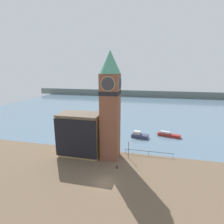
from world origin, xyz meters
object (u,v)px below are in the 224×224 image
object	(u,v)px
clock_tower	(110,104)
pier_building	(80,134)
boat_near	(139,135)
mooring_bollard_near	(117,167)
boat_far	(168,135)
lamp_post	(129,146)

from	to	relation	value
clock_tower	pier_building	world-z (taller)	clock_tower
clock_tower	boat_near	world-z (taller)	clock_tower
clock_tower	mooring_bollard_near	bearing A→B (deg)	-61.51
pier_building	boat_far	world-z (taller)	pier_building
mooring_bollard_near	lamp_post	size ratio (longest dim) A/B	0.18
clock_tower	lamp_post	xyz separation A→B (m)	(4.33, 0.51, -10.15)
clock_tower	boat_near	size ratio (longest dim) A/B	4.60
boat_near	boat_far	bearing A→B (deg)	30.07
pier_building	boat_near	size ratio (longest dim) A/B	1.95
pier_building	lamp_post	xyz separation A→B (m)	(11.88, 0.69, -2.29)
clock_tower	mooring_bollard_near	size ratio (longest dim) A/B	31.80
pier_building	boat_near	bearing A→B (deg)	47.01
mooring_bollard_near	clock_tower	bearing A→B (deg)	118.49
lamp_post	mooring_bollard_near	bearing A→B (deg)	-108.27
clock_tower	pier_building	bearing A→B (deg)	-178.64
pier_building	mooring_bollard_near	world-z (taller)	pier_building
boat_near	lamp_post	bearing A→B (deg)	-85.10
boat_near	lamp_post	distance (m)	14.03
boat_far	clock_tower	bearing A→B (deg)	-116.24
lamp_post	clock_tower	bearing A→B (deg)	-173.27
boat_far	mooring_bollard_near	xyz separation A→B (m)	(-12.28, -22.04, -0.16)
boat_far	mooring_bollard_near	distance (m)	25.23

